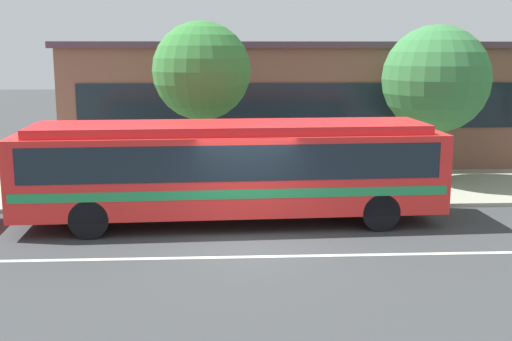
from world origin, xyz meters
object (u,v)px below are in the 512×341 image
Objects in this scene: pedestrian_standing_by_tree at (188,162)px; street_tree_mid_block at (436,80)px; bus_stop_sign at (349,152)px; pedestrian_waiting_near_sign at (251,170)px; pedestrian_walking_along_curb at (323,159)px; transit_bus at (231,165)px; street_tree_near_stop at (202,72)px.

street_tree_mid_block is (8.37, 1.00, 2.57)m from pedestrian_standing_by_tree.
bus_stop_sign is (4.94, -1.63, 0.56)m from pedestrian_standing_by_tree.
bus_stop_sign is (2.96, -0.17, 0.56)m from pedestrian_waiting_near_sign.
pedestrian_waiting_near_sign is 7.32m from street_tree_mid_block.
pedestrian_walking_along_curb is at bearing -0.32° from pedestrian_standing_by_tree.
street_tree_mid_block is (3.44, 2.63, 2.01)m from bus_stop_sign.
pedestrian_standing_by_tree is 5.23m from bus_stop_sign.
bus_stop_sign is at bearing 27.47° from transit_bus.
pedestrian_standing_by_tree is at bearing 161.70° from bus_stop_sign.
street_tree_near_stop reaches higher than pedestrian_waiting_near_sign.
bus_stop_sign is at bearing -142.55° from street_tree_mid_block.
street_tree_mid_block is (7.02, 4.50, 2.06)m from transit_bus.
pedestrian_standing_by_tree reaches higher than pedestrian_waiting_near_sign.
pedestrian_walking_along_curb is (2.42, 1.44, 0.04)m from pedestrian_waiting_near_sign.
street_tree_near_stop reaches higher than transit_bus.
pedestrian_waiting_near_sign is 0.69× the size of bus_stop_sign.
pedestrian_waiting_near_sign is at bearing 73.01° from transit_bus.
pedestrian_walking_along_curb is at bearing 48.79° from transit_bus.
street_tree_mid_block is at bearing 6.81° from pedestrian_standing_by_tree.
pedestrian_walking_along_curb is (3.04, 3.47, -0.47)m from transit_bus.
pedestrian_walking_along_curb reaches higher than pedestrian_waiting_near_sign.
street_tree_near_stop reaches higher than bus_stop_sign.
transit_bus is 4.04m from bus_stop_sign.
street_tree_near_stop is 7.95m from street_tree_mid_block.
street_tree_mid_block is at bearing 32.64° from transit_bus.
bus_stop_sign reaches higher than pedestrian_standing_by_tree.
pedestrian_standing_by_tree is (-4.39, 0.02, -0.04)m from pedestrian_walking_along_curb.
pedestrian_waiting_near_sign is 3.58m from street_tree_near_stop.
pedestrian_walking_along_curb is at bearing 108.70° from bus_stop_sign.
pedestrian_waiting_near_sign is 0.99× the size of pedestrian_standing_by_tree.
street_tree_mid_block is at bearing 6.85° from street_tree_near_stop.
pedestrian_standing_by_tree is 2.92m from street_tree_near_stop.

